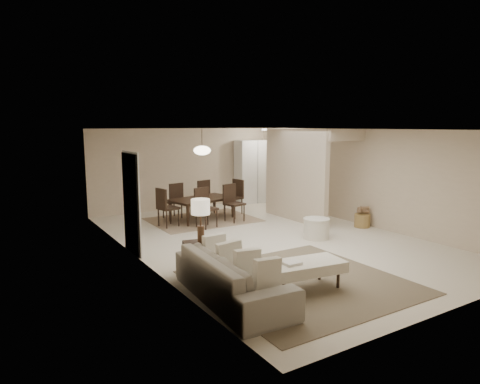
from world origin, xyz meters
TOP-DOWN VIEW (x-y plane):
  - floor at (0.00, 0.00)m, footprint 9.00×9.00m
  - ceiling at (0.00, 0.00)m, footprint 9.00×9.00m
  - back_wall at (0.00, 4.50)m, footprint 6.00×0.00m
  - left_wall at (-3.00, 0.00)m, footprint 0.00×9.00m
  - right_wall at (3.00, 0.00)m, footprint 0.00×9.00m
  - partition at (1.80, 1.25)m, footprint 0.15×2.50m
  - doorway at (-2.97, 0.60)m, footprint 0.04×0.90m
  - pantry_cabinet at (2.35, 4.15)m, footprint 1.20×0.55m
  - flush_light at (2.30, 3.20)m, footprint 0.44×0.44m
  - living_rug at (-1.13, -2.53)m, footprint 3.20×3.20m
  - sofa at (-2.45, -2.53)m, footprint 2.44×1.08m
  - ottoman_bench at (-1.33, -2.83)m, footprint 1.38×0.77m
  - side_table at (-2.40, -1.40)m, footprint 0.64×0.64m
  - table_lamp at (-2.40, -1.40)m, footprint 0.32×0.32m
  - round_pouf at (0.99, -0.55)m, footprint 0.60×0.60m
  - wicker_basket at (2.75, -0.33)m, footprint 0.40×0.40m
  - dining_rug at (-0.35, 2.58)m, footprint 2.80×2.10m
  - dining_table at (-0.35, 2.58)m, footprint 1.90×1.31m
  - dining_chairs at (-0.35, 2.58)m, footprint 2.76×2.22m
  - vase at (-0.35, 2.58)m, footprint 0.20×0.20m
  - yellow_mat at (2.44, 2.42)m, footprint 0.89×0.67m
  - pendant_light at (-0.35, 2.58)m, footprint 0.46×0.46m

SIDE VIEW (x-z plane):
  - floor at x=0.00m, z-range 0.00..0.00m
  - living_rug at x=-1.13m, z-range 0.00..0.01m
  - dining_rug at x=-0.35m, z-range 0.00..0.01m
  - yellow_mat at x=2.44m, z-range 0.00..0.01m
  - wicker_basket at x=2.75m, z-range 0.00..0.34m
  - round_pouf at x=0.99m, z-range 0.00..0.47m
  - side_table at x=-2.40m, z-range 0.00..0.60m
  - dining_table at x=-0.35m, z-range 0.00..0.61m
  - sofa at x=-2.45m, z-range 0.00..0.70m
  - ottoman_bench at x=-1.33m, z-range 0.14..0.61m
  - dining_chairs at x=-0.35m, z-range 0.00..1.02m
  - vase at x=-0.35m, z-range 0.61..0.78m
  - doorway at x=-2.97m, z-range 0.00..2.04m
  - pantry_cabinet at x=2.35m, z-range 0.00..2.10m
  - table_lamp at x=-2.40m, z-range 0.78..1.54m
  - back_wall at x=0.00m, z-range -1.75..4.25m
  - left_wall at x=-3.00m, z-range -3.25..5.75m
  - right_wall at x=3.00m, z-range -3.25..5.75m
  - partition at x=1.80m, z-range 0.00..2.50m
  - pendant_light at x=-0.35m, z-range 1.57..2.27m
  - flush_light at x=2.30m, z-range 2.44..2.48m
  - ceiling at x=0.00m, z-range 2.50..2.50m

